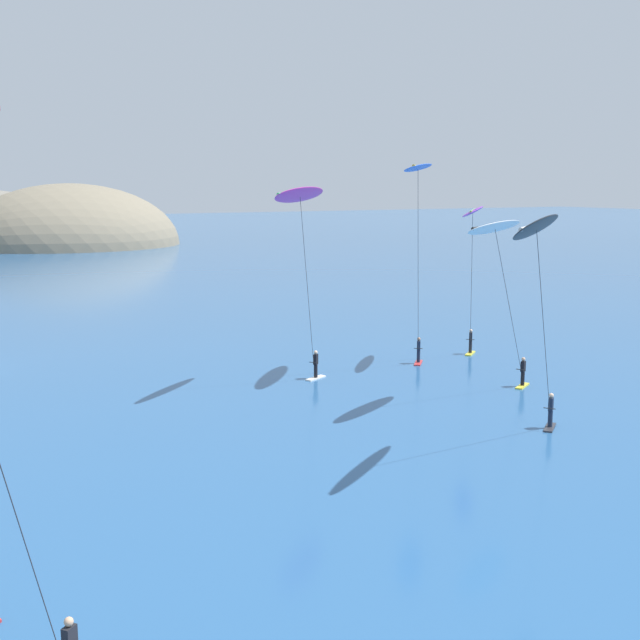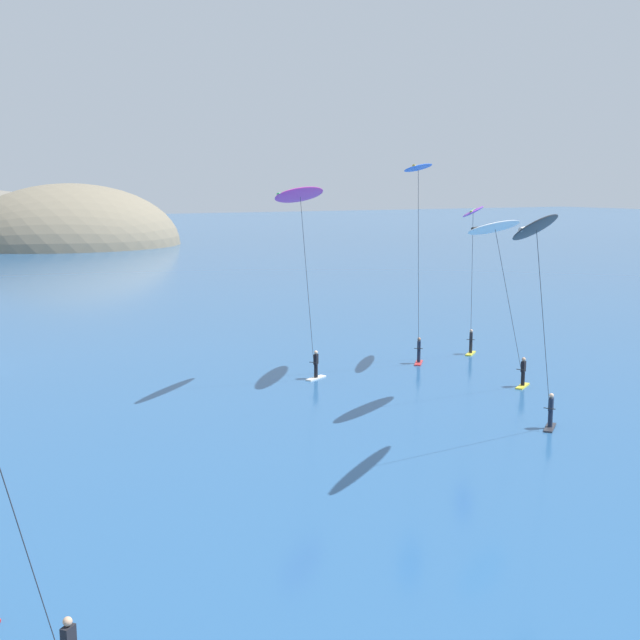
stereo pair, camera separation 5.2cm
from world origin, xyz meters
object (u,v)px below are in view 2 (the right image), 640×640
at_px(kitesurfer_blue, 418,181).
at_px(kitesurfer_white, 497,238).
at_px(kitesurfer_black, 538,241).
at_px(kitesurfer_magenta, 301,207).
at_px(kitesurfer_purple, 473,223).

bearing_deg(kitesurfer_blue, kitesurfer_white, -94.77).
bearing_deg(kitesurfer_blue, kitesurfer_black, -108.72).
relative_size(kitesurfer_magenta, kitesurfer_white, 1.17).
bearing_deg(kitesurfer_blue, kitesurfer_purple, 12.11).
bearing_deg(kitesurfer_black, kitesurfer_blue, 71.28).
bearing_deg(kitesurfer_magenta, kitesurfer_black, -81.26).
xyz_separation_m(kitesurfer_blue, kitesurfer_white, (-0.64, -7.71, -2.90)).
relative_size(kitesurfer_black, kitesurfer_blue, 0.82).
distance_m(kitesurfer_black, kitesurfer_blue, 16.13).
height_order(kitesurfer_blue, kitesurfer_white, kitesurfer_blue).
bearing_deg(kitesurfer_magenta, kitesurfer_white, -49.92).
distance_m(kitesurfer_blue, kitesurfer_purple, 5.84).
relative_size(kitesurfer_magenta, kitesurfer_purple, 1.12).
bearing_deg(kitesurfer_black, kitesurfer_purple, 57.74).
distance_m(kitesurfer_magenta, kitesurfer_blue, 7.66).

